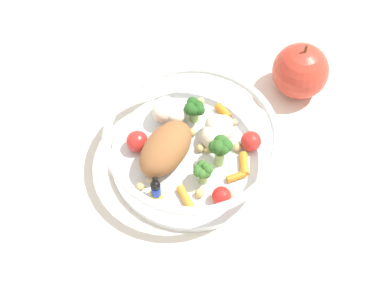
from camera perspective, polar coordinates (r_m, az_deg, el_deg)
ground_plane at (r=0.75m, az=0.56°, el=-1.70°), size 2.40×2.40×0.00m
food_container at (r=0.73m, az=-0.18°, el=0.23°), size 0.22×0.22×0.06m
loose_apple at (r=0.80m, az=10.83°, el=7.21°), size 0.08×0.08×0.09m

